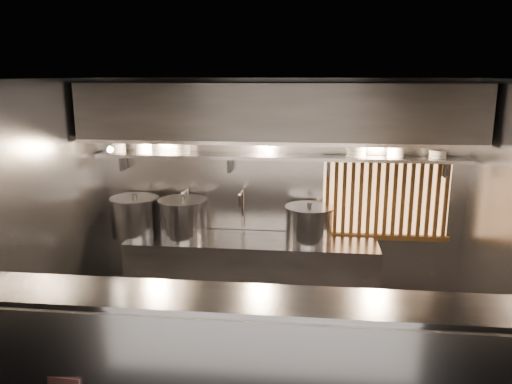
% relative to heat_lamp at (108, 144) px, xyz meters
% --- Properties ---
extents(floor, '(4.50, 4.50, 0.00)m').
position_rel_heat_lamp_xyz_m(floor, '(1.90, -0.85, -2.07)').
color(floor, black).
rests_on(floor, ground).
extents(ceiling, '(4.50, 4.50, 0.00)m').
position_rel_heat_lamp_xyz_m(ceiling, '(1.90, -0.85, 0.73)').
color(ceiling, black).
rests_on(ceiling, wall_back).
extents(wall_back, '(4.50, 0.00, 4.50)m').
position_rel_heat_lamp_xyz_m(wall_back, '(1.90, 0.65, -0.67)').
color(wall_back, gray).
rests_on(wall_back, floor).
extents(wall_left, '(0.00, 3.00, 3.00)m').
position_rel_heat_lamp_xyz_m(wall_left, '(-0.35, -0.85, -0.67)').
color(wall_left, gray).
rests_on(wall_left, floor).
extents(serving_counter, '(4.50, 0.56, 1.13)m').
position_rel_heat_lamp_xyz_m(serving_counter, '(1.90, -1.81, -1.50)').
color(serving_counter, '#949499').
rests_on(serving_counter, floor).
extents(cooking_bench, '(3.00, 0.70, 0.90)m').
position_rel_heat_lamp_xyz_m(cooking_bench, '(1.60, 0.28, -1.62)').
color(cooking_bench, '#949499').
rests_on(cooking_bench, floor).
extents(bowl_shelf, '(4.40, 0.34, 0.04)m').
position_rel_heat_lamp_xyz_m(bowl_shelf, '(1.90, 0.47, -0.19)').
color(bowl_shelf, '#949499').
rests_on(bowl_shelf, wall_back).
extents(exhaust_hood, '(4.40, 0.81, 0.65)m').
position_rel_heat_lamp_xyz_m(exhaust_hood, '(1.90, 0.25, 0.36)').
color(exhaust_hood, '#2D2D30').
rests_on(exhaust_hood, ceiling).
extents(wood_screen, '(1.56, 0.09, 1.04)m').
position_rel_heat_lamp_xyz_m(wood_screen, '(3.20, 0.60, -0.69)').
color(wood_screen, '#FFB472').
rests_on(wood_screen, wall_back).
extents(faucet_left, '(0.04, 0.30, 0.50)m').
position_rel_heat_lamp_xyz_m(faucet_left, '(0.75, 0.52, -0.76)').
color(faucet_left, silver).
rests_on(faucet_left, wall_back).
extents(faucet_right, '(0.04, 0.30, 0.50)m').
position_rel_heat_lamp_xyz_m(faucet_right, '(1.45, 0.52, -0.76)').
color(faucet_right, silver).
rests_on(faucet_right, wall_back).
extents(heat_lamp, '(0.25, 0.35, 0.20)m').
position_rel_heat_lamp_xyz_m(heat_lamp, '(0.00, 0.00, 0.00)').
color(heat_lamp, '#949499').
rests_on(heat_lamp, exhaust_hood).
extents(pendant_bulb, '(0.09, 0.09, 0.19)m').
position_rel_heat_lamp_xyz_m(pendant_bulb, '(1.80, 0.35, -0.11)').
color(pendant_bulb, '#2D2D30').
rests_on(pendant_bulb, exhaust_hood).
extents(stock_pot_left, '(0.78, 0.78, 0.52)m').
position_rel_heat_lamp_xyz_m(stock_pot_left, '(0.15, 0.32, -0.93)').
color(stock_pot_left, '#949499').
rests_on(stock_pot_left, cooking_bench).
extents(stock_pot_mid, '(0.65, 0.65, 0.51)m').
position_rel_heat_lamp_xyz_m(stock_pot_mid, '(0.76, 0.30, -0.93)').
color(stock_pot_mid, '#949499').
rests_on(stock_pot_mid, cooking_bench).
extents(stock_pot_right, '(0.71, 0.71, 0.47)m').
position_rel_heat_lamp_xyz_m(stock_pot_right, '(2.28, 0.30, -0.95)').
color(stock_pot_right, '#949499').
rests_on(stock_pot_right, cooking_bench).
extents(bowl_stack_0, '(0.21, 0.21, 0.17)m').
position_rel_heat_lamp_xyz_m(bowl_stack_0, '(-0.08, 0.47, -0.08)').
color(bowl_stack_0, white).
rests_on(bowl_stack_0, bowl_shelf).
extents(bowl_stack_1, '(0.22, 0.22, 0.13)m').
position_rel_heat_lamp_xyz_m(bowl_stack_1, '(0.25, 0.47, -0.10)').
color(bowl_stack_1, white).
rests_on(bowl_stack_1, bowl_shelf).
extents(bowl_stack_2, '(0.22, 0.22, 0.17)m').
position_rel_heat_lamp_xyz_m(bowl_stack_2, '(0.72, 0.47, -0.08)').
color(bowl_stack_2, white).
rests_on(bowl_stack_2, bowl_shelf).
extents(bowl_stack_3, '(0.24, 0.24, 0.13)m').
position_rel_heat_lamp_xyz_m(bowl_stack_3, '(2.81, 0.47, -0.10)').
color(bowl_stack_3, white).
rests_on(bowl_stack_3, bowl_shelf).
extents(bowl_stack_4, '(0.20, 0.20, 0.17)m').
position_rel_heat_lamp_xyz_m(bowl_stack_4, '(3.26, 0.47, -0.08)').
color(bowl_stack_4, white).
rests_on(bowl_stack_4, bowl_shelf).
extents(bowl_stack_5, '(0.21, 0.21, 0.09)m').
position_rel_heat_lamp_xyz_m(bowl_stack_5, '(3.73, 0.47, -0.12)').
color(bowl_stack_5, white).
rests_on(bowl_stack_5, bowl_shelf).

